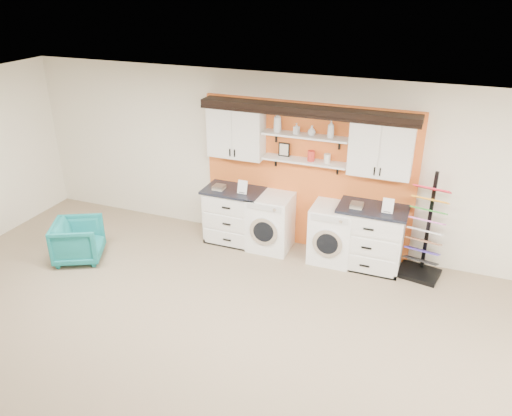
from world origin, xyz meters
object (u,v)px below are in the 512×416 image
at_px(base_cabinet_left, 234,215).
at_px(sample_rack, 423,244).
at_px(dryer, 333,233).
at_px(base_cabinet_right, 370,237).
at_px(armchair, 78,241).
at_px(washer, 271,222).

distance_m(base_cabinet_left, sample_rack, 3.04).
height_order(dryer, sample_rack, sample_rack).
bearing_deg(base_cabinet_right, armchair, -161.31).
distance_m(base_cabinet_right, washer, 1.61).
height_order(base_cabinet_left, sample_rack, sample_rack).
xyz_separation_m(base_cabinet_left, armchair, (-2.05, -1.46, -0.15)).
height_order(base_cabinet_right, washer, base_cabinet_right).
distance_m(base_cabinet_left, dryer, 1.68).
bearing_deg(armchair, washer, -88.25).
height_order(base_cabinet_left, armchair, base_cabinet_left).
bearing_deg(washer, armchair, -151.69).
relative_size(dryer, sample_rack, 0.57).
relative_size(base_cabinet_left, base_cabinet_right, 0.94).
relative_size(base_cabinet_left, sample_rack, 0.60).
height_order(base_cabinet_right, sample_rack, sample_rack).
bearing_deg(dryer, washer, 180.00).
relative_size(washer, dryer, 1.02).
bearing_deg(base_cabinet_right, washer, -179.88).
bearing_deg(dryer, armchair, -158.69).
height_order(washer, armchair, washer).
xyz_separation_m(base_cabinet_left, washer, (0.65, -0.00, -0.01)).
distance_m(dryer, sample_rack, 1.36).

